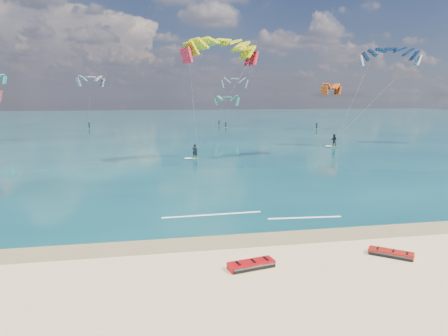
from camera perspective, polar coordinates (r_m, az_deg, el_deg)
The scene contains 9 objects.
ground at distance 59.07m, azimuth -6.22°, elevation 2.31°, with size 320.00×320.00×0.00m, color tan.
wet_sand_strip at distance 23.26m, azimuth 0.62°, elevation -10.39°, with size 320.00×2.40×0.01m, color olive.
sea at distance 122.69m, azimuth -8.43°, elevation 6.45°, with size 320.00×200.00×0.04m, color #0A2F3B.
packed_kite_left at distance 19.97m, azimuth 3.90°, elevation -14.05°, with size 2.49×1.08×0.39m, color #A6080B, non-canonical shape.
packed_kite_mid at distance 22.95m, azimuth 22.71°, elevation -11.54°, with size 2.38×0.97×0.35m, color #A8160B, non-canonical shape.
kitesurfer_main at distance 49.39m, azimuth -2.30°, elevation 10.67°, with size 10.66×8.16×16.24m.
kitesurfer_far at distance 66.43m, azimuth 19.26°, elevation 10.23°, with size 13.87×7.09×16.71m.
shoreline_foam at distance 27.76m, azimuth 3.84°, elevation -6.83°, with size 12.16×2.35×0.01m.
distant_kites at distance 97.04m, azimuth -11.54°, elevation 8.63°, with size 87.13×41.15×13.19m.
Camera 1 is at (-4.15, -18.35, 8.27)m, focal length 32.00 mm.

